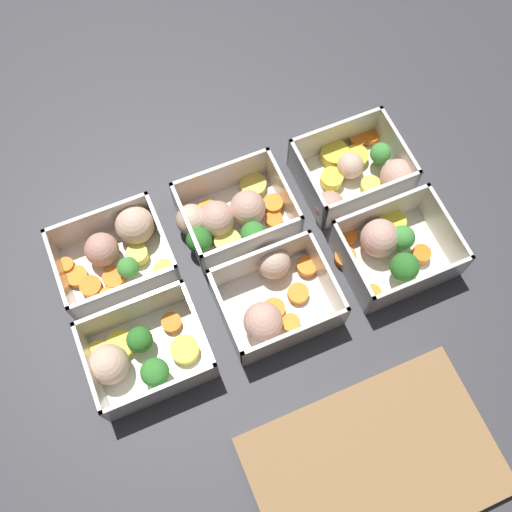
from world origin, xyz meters
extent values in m
plane|color=#38383D|center=(0.00, 0.00, 0.00)|extent=(4.00, 4.00, 0.00)
cube|color=silver|center=(-0.17, -0.07, 0.00)|extent=(0.14, 0.12, 0.00)
cube|color=silver|center=(-0.17, -0.12, 0.03)|extent=(0.14, 0.01, 0.06)
cube|color=silver|center=(-0.17, -0.01, 0.03)|extent=(0.14, 0.01, 0.06)
cube|color=silver|center=(-0.24, -0.07, 0.03)|extent=(0.01, 0.12, 0.06)
cube|color=silver|center=(-0.10, -0.07, 0.03)|extent=(0.01, 0.12, 0.06)
sphere|color=beige|center=(-0.17, -0.07, 0.02)|extent=(0.05, 0.05, 0.04)
cylinder|color=#519448|center=(-0.22, -0.07, 0.01)|extent=(0.01, 0.01, 0.02)
sphere|color=#42933D|center=(-0.22, -0.07, 0.03)|extent=(0.03, 0.03, 0.03)
sphere|color=tan|center=(-0.12, -0.03, 0.02)|extent=(0.04, 0.04, 0.04)
cylinder|color=yellow|center=(-0.17, -0.10, 0.01)|extent=(0.05, 0.05, 0.02)
cylinder|color=#DBC647|center=(-0.19, -0.04, 0.01)|extent=(0.04, 0.04, 0.01)
cylinder|color=yellow|center=(-0.19, -0.09, 0.01)|extent=(0.04, 0.04, 0.01)
cylinder|color=orange|center=(-0.23, -0.11, 0.01)|extent=(0.04, 0.04, 0.01)
sphere|color=#D19E8C|center=(-0.22, -0.03, 0.03)|extent=(0.06, 0.06, 0.05)
cylinder|color=yellow|center=(-0.14, -0.07, 0.01)|extent=(0.04, 0.04, 0.02)
cylinder|color=orange|center=(-0.21, -0.11, 0.01)|extent=(0.03, 0.03, 0.01)
cube|color=silver|center=(0.00, -0.07, 0.00)|extent=(0.14, 0.12, 0.00)
cube|color=silver|center=(0.00, -0.12, 0.03)|extent=(0.14, 0.01, 0.06)
cube|color=silver|center=(0.00, -0.01, 0.03)|extent=(0.14, 0.01, 0.06)
cube|color=silver|center=(-0.07, -0.07, 0.03)|extent=(0.01, 0.12, 0.06)
cube|color=silver|center=(0.07, -0.07, 0.03)|extent=(0.01, 0.12, 0.06)
cylinder|color=#407A37|center=(0.06, -0.05, 0.01)|extent=(0.01, 0.01, 0.01)
sphere|color=#2D7228|center=(0.06, -0.05, 0.03)|extent=(0.03, 0.03, 0.03)
cylinder|color=#DBC647|center=(0.03, -0.04, 0.01)|extent=(0.04, 0.04, 0.02)
sphere|color=#D19E8C|center=(-0.02, -0.07, 0.03)|extent=(0.06, 0.06, 0.05)
sphere|color=beige|center=(0.06, -0.08, 0.03)|extent=(0.05, 0.05, 0.04)
cylinder|color=orange|center=(0.03, -0.09, 0.01)|extent=(0.04, 0.04, 0.01)
cylinder|color=orange|center=(-0.05, -0.07, 0.01)|extent=(0.03, 0.03, 0.01)
cylinder|color=#DBC647|center=(-0.04, -0.10, 0.01)|extent=(0.05, 0.05, 0.01)
cylinder|color=orange|center=(-0.05, -0.04, 0.01)|extent=(0.03, 0.03, 0.01)
cylinder|color=#49883F|center=(-0.01, -0.03, 0.01)|extent=(0.01, 0.01, 0.01)
sphere|color=#388433|center=(-0.01, -0.03, 0.03)|extent=(0.03, 0.03, 0.03)
sphere|color=#D19E8C|center=(0.03, -0.07, 0.03)|extent=(0.07, 0.07, 0.05)
cube|color=silver|center=(0.17, -0.07, 0.00)|extent=(0.14, 0.12, 0.00)
cube|color=silver|center=(0.17, -0.12, 0.03)|extent=(0.14, 0.01, 0.06)
cube|color=silver|center=(0.17, -0.01, 0.03)|extent=(0.14, 0.01, 0.06)
cube|color=silver|center=(0.10, -0.07, 0.03)|extent=(0.01, 0.12, 0.06)
cube|color=silver|center=(0.24, -0.07, 0.03)|extent=(0.01, 0.12, 0.06)
cylinder|color=#519448|center=(0.16, -0.05, 0.01)|extent=(0.01, 0.01, 0.01)
sphere|color=#42933D|center=(0.16, -0.05, 0.03)|extent=(0.03, 0.03, 0.03)
cylinder|color=orange|center=(0.21, -0.05, 0.01)|extent=(0.04, 0.04, 0.01)
cylinder|color=orange|center=(0.20, -0.03, 0.01)|extent=(0.03, 0.03, 0.01)
cylinder|color=#DBC647|center=(0.14, -0.07, 0.01)|extent=(0.04, 0.04, 0.02)
cylinder|color=orange|center=(0.23, -0.09, 0.01)|extent=(0.03, 0.03, 0.01)
sphere|color=beige|center=(0.13, -0.10, 0.03)|extent=(0.07, 0.07, 0.05)
sphere|color=tan|center=(0.18, -0.09, 0.03)|extent=(0.06, 0.06, 0.04)
cylinder|color=orange|center=(0.18, -0.05, 0.01)|extent=(0.04, 0.04, 0.01)
cylinder|color=yellow|center=(0.12, -0.03, 0.01)|extent=(0.04, 0.04, 0.01)
cylinder|color=orange|center=(0.22, -0.07, 0.01)|extent=(0.03, 0.03, 0.01)
cube|color=silver|center=(-0.17, 0.07, 0.00)|extent=(0.14, 0.12, 0.00)
cube|color=silver|center=(-0.17, 0.01, 0.03)|extent=(0.14, 0.01, 0.06)
cube|color=silver|center=(-0.17, 0.12, 0.03)|extent=(0.14, 0.01, 0.06)
cube|color=silver|center=(-0.24, 0.07, 0.03)|extent=(0.01, 0.12, 0.06)
cube|color=silver|center=(-0.10, 0.07, 0.03)|extent=(0.01, 0.12, 0.06)
sphere|color=#D19E8C|center=(-0.16, 0.04, 0.03)|extent=(0.07, 0.07, 0.05)
cylinder|color=orange|center=(-0.12, 0.10, 0.01)|extent=(0.03, 0.03, 0.01)
cylinder|color=yellow|center=(-0.19, 0.02, 0.01)|extent=(0.05, 0.05, 0.02)
cylinder|color=#407A37|center=(-0.17, 0.09, 0.01)|extent=(0.01, 0.01, 0.01)
sphere|color=#2D7228|center=(-0.17, 0.09, 0.03)|extent=(0.04, 0.04, 0.04)
cylinder|color=#519448|center=(-0.18, 0.06, 0.01)|extent=(0.01, 0.01, 0.02)
sphere|color=#42933D|center=(-0.18, 0.06, 0.03)|extent=(0.03, 0.03, 0.03)
cylinder|color=orange|center=(-0.11, 0.04, 0.01)|extent=(0.03, 0.03, 0.01)
cylinder|color=orange|center=(-0.20, 0.08, 0.01)|extent=(0.03, 0.03, 0.02)
cylinder|color=orange|center=(-0.13, 0.02, 0.01)|extent=(0.03, 0.03, 0.01)
cube|color=silver|center=(0.00, 0.07, 0.00)|extent=(0.14, 0.12, 0.00)
cube|color=silver|center=(0.00, 0.01, 0.03)|extent=(0.14, 0.01, 0.06)
cube|color=silver|center=(0.00, 0.12, 0.03)|extent=(0.14, 0.01, 0.06)
cube|color=silver|center=(-0.07, 0.07, 0.03)|extent=(0.01, 0.12, 0.06)
cube|color=silver|center=(0.07, 0.07, 0.03)|extent=(0.01, 0.12, 0.06)
cylinder|color=orange|center=(-0.01, 0.10, 0.01)|extent=(0.03, 0.03, 0.01)
cylinder|color=orange|center=(-0.03, 0.06, 0.01)|extent=(0.04, 0.04, 0.01)
cylinder|color=orange|center=(-0.06, 0.04, 0.01)|extent=(0.03, 0.03, 0.01)
cylinder|color=orange|center=(0.01, 0.07, 0.01)|extent=(0.03, 0.03, 0.01)
sphere|color=#D19E8C|center=(0.03, 0.09, 0.03)|extent=(0.07, 0.07, 0.05)
sphere|color=beige|center=(-0.02, 0.02, 0.03)|extent=(0.05, 0.05, 0.04)
cube|color=silver|center=(0.17, 0.07, 0.00)|extent=(0.14, 0.12, 0.00)
cube|color=silver|center=(0.17, 0.01, 0.03)|extent=(0.14, 0.01, 0.06)
cube|color=silver|center=(0.17, 0.12, 0.03)|extent=(0.14, 0.01, 0.06)
cube|color=silver|center=(0.10, 0.07, 0.03)|extent=(0.01, 0.12, 0.06)
cube|color=silver|center=(0.24, 0.07, 0.03)|extent=(0.01, 0.12, 0.06)
cylinder|color=#DBC647|center=(0.23, 0.04, 0.01)|extent=(0.05, 0.05, 0.01)
cylinder|color=#407A37|center=(0.18, 0.05, 0.01)|extent=(0.01, 0.01, 0.01)
sphere|color=#2D7228|center=(0.18, 0.05, 0.03)|extent=(0.03, 0.03, 0.03)
cylinder|color=orange|center=(0.13, 0.04, 0.01)|extent=(0.03, 0.03, 0.01)
sphere|color=beige|center=(0.22, 0.06, 0.03)|extent=(0.05, 0.05, 0.05)
cylinder|color=yellow|center=(0.13, 0.08, 0.01)|extent=(0.05, 0.05, 0.01)
cylinder|color=#49883F|center=(0.17, 0.09, 0.01)|extent=(0.01, 0.01, 0.01)
sphere|color=#388433|center=(0.17, 0.09, 0.03)|extent=(0.04, 0.04, 0.04)
cylinder|color=yellow|center=(0.20, 0.04, 0.01)|extent=(0.05, 0.05, 0.01)
cube|color=olive|center=(-0.02, 0.29, 0.01)|extent=(0.28, 0.18, 0.02)
camera|label=1|loc=(0.12, 0.28, 0.74)|focal=42.00mm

